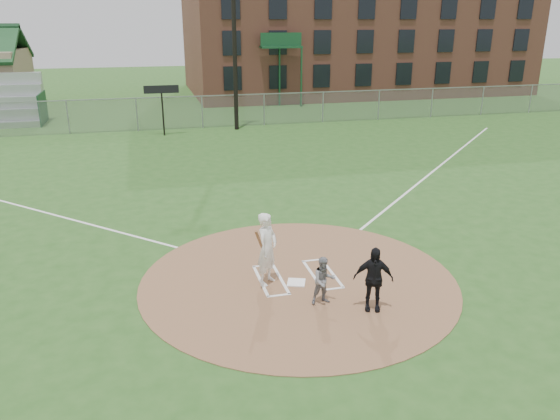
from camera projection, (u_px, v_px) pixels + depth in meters
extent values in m
plane|color=#26501B|center=(298.00, 280.00, 14.58)|extent=(140.00, 140.00, 0.00)
cylinder|color=#8C6242|center=(298.00, 280.00, 14.58)|extent=(8.40, 8.40, 0.02)
cube|color=white|center=(296.00, 282.00, 14.36)|extent=(0.59, 0.59, 0.03)
cube|color=white|center=(433.00, 171.00, 24.88)|extent=(17.04, 17.04, 0.01)
cube|color=white|center=(6.00, 202.00, 20.72)|extent=(17.04, 17.04, 0.01)
imported|color=gray|center=(324.00, 281.00, 13.17)|extent=(0.62, 0.50, 1.21)
imported|color=black|center=(373.00, 279.00, 12.83)|extent=(1.01, 0.68, 1.60)
cube|color=white|center=(261.00, 281.00, 14.48)|extent=(0.08, 1.80, 0.01)
cube|color=white|center=(281.00, 278.00, 14.60)|extent=(0.08, 1.80, 0.01)
cube|color=white|center=(264.00, 266.00, 15.36)|extent=(0.62, 0.08, 0.01)
cube|color=white|center=(279.00, 295.00, 13.72)|extent=(0.62, 0.08, 0.01)
cube|color=white|center=(332.00, 273.00, 14.94)|extent=(0.08, 1.80, 0.01)
cube|color=white|center=(313.00, 275.00, 14.81)|extent=(0.08, 1.80, 0.01)
cube|color=white|center=(312.00, 260.00, 15.70)|extent=(0.62, 0.08, 0.01)
cube|color=white|center=(333.00, 289.00, 14.05)|extent=(0.62, 0.08, 0.01)
imported|color=white|center=(267.00, 249.00, 14.07)|extent=(0.82, 0.84, 1.94)
cylinder|color=brown|center=(259.00, 239.00, 13.48)|extent=(0.35, 0.56, 0.70)
cube|color=slate|center=(202.00, 112.00, 34.35)|extent=(56.00, 0.03, 2.00)
cube|color=gray|center=(202.00, 96.00, 34.02)|extent=(56.00, 0.06, 0.06)
cube|color=gray|center=(202.00, 112.00, 34.35)|extent=(56.08, 0.08, 2.00)
cube|color=#194728|center=(43.00, 108.00, 35.88)|extent=(0.08, 3.20, 2.00)
cube|color=#9B5543|center=(352.00, 7.00, 50.51)|extent=(30.00, 16.00, 15.00)
cube|color=black|center=(388.00, 7.00, 43.15)|extent=(26.60, 0.10, 12.20)
cube|color=#194728|center=(281.00, 47.00, 41.51)|extent=(3.20, 1.00, 0.15)
cube|color=#194728|center=(279.00, 77.00, 42.72)|extent=(0.12, 0.12, 4.50)
cube|color=#194728|center=(301.00, 77.00, 42.20)|extent=(0.12, 0.12, 4.50)
cube|color=#194728|center=(281.00, 39.00, 41.33)|extent=(3.20, 0.08, 1.00)
cylinder|color=black|center=(234.00, 29.00, 32.24)|extent=(0.26, 0.26, 12.00)
cylinder|color=black|center=(163.00, 113.00, 32.03)|extent=(0.10, 0.10, 2.60)
cube|color=black|center=(161.00, 89.00, 31.56)|extent=(2.00, 0.10, 0.45)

